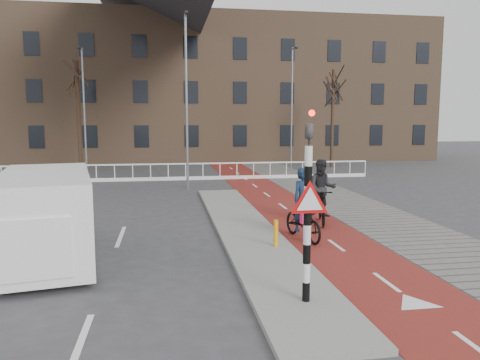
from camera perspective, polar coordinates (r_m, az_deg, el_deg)
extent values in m
plane|color=#38383A|center=(11.07, 7.96, -10.96)|extent=(120.00, 120.00, 0.00)
cube|color=maroon|center=(20.85, 3.88, -2.22)|extent=(2.50, 60.00, 0.01)
cube|color=slate|center=(21.65, 11.13, -1.99)|extent=(3.00, 60.00, 0.01)
cube|color=gray|center=(14.65, 0.72, -6.09)|extent=(1.80, 16.00, 0.12)
cylinder|color=black|center=(8.64, 8.20, -5.45)|extent=(0.14, 0.14, 2.88)
imported|color=black|center=(8.43, 8.43, 6.84)|extent=(0.13, 0.16, 0.80)
cylinder|color=#FF0C05|center=(8.29, 8.75, 8.08)|extent=(0.11, 0.02, 0.11)
cylinder|color=#E9A10C|center=(12.52, 4.40, -6.48)|extent=(0.12, 0.12, 0.71)
imported|color=black|center=(13.75, 7.71, -5.00)|extent=(1.10, 2.12, 1.06)
imported|color=#142540|center=(13.63, 7.76, -2.40)|extent=(0.75, 0.57, 1.85)
cube|color=#EE215B|center=(13.17, 7.94, -4.62)|extent=(0.28, 0.21, 0.30)
imported|color=black|center=(15.83, 9.93, -3.11)|extent=(1.04, 2.11, 1.22)
imported|color=black|center=(15.74, 9.98, -1.01)|extent=(1.08, 0.93, 1.91)
cube|color=white|center=(12.40, -22.56, -3.88)|extent=(2.94, 5.37, 2.03)
cube|color=green|center=(12.70, -27.06, -4.33)|extent=(0.62, 3.20, 0.55)
cube|color=green|center=(12.22, -17.84, -4.31)|extent=(0.62, 3.20, 0.55)
cube|color=black|center=(10.25, -25.50, -4.02)|extent=(1.81, 0.39, 0.90)
cylinder|color=black|center=(10.89, -18.18, -9.60)|extent=(0.38, 0.75, 0.71)
cylinder|color=black|center=(14.32, -25.54, -5.91)|extent=(0.38, 0.75, 0.71)
cylinder|color=black|center=(14.24, -18.58, -5.65)|extent=(0.38, 0.75, 0.71)
cube|color=silver|center=(27.22, -12.98, 1.86)|extent=(28.00, 0.08, 0.08)
cube|color=silver|center=(27.31, -12.93, 0.08)|extent=(28.00, 0.10, 0.20)
cube|color=#7F6047|center=(42.12, -9.04, 10.70)|extent=(46.00, 10.00, 12.00)
cylinder|color=black|center=(32.79, -19.05, 7.27)|extent=(0.26, 0.26, 7.30)
cylinder|color=black|center=(35.00, 11.20, 7.32)|extent=(0.24, 0.24, 7.07)
cylinder|color=slate|center=(23.64, -6.53, 9.28)|extent=(0.12, 0.12, 8.56)
cylinder|color=slate|center=(30.72, -18.44, 7.79)|extent=(0.12, 0.12, 7.81)
cylinder|color=slate|center=(32.59, 6.32, 8.51)|extent=(0.12, 0.12, 8.31)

